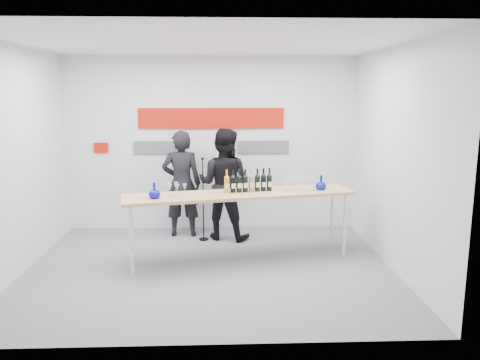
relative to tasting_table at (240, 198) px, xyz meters
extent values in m
plane|color=slate|center=(-0.44, -0.35, -0.91)|extent=(5.00, 5.00, 0.00)
cube|color=silver|center=(-0.44, 1.65, 0.59)|extent=(5.00, 0.04, 3.00)
cube|color=#B41707|center=(-0.44, 1.62, 1.04)|extent=(2.50, 0.02, 0.35)
cube|color=#59595E|center=(-1.34, 1.62, 0.54)|extent=(0.90, 0.02, 0.22)
cube|color=#59595E|center=(0.46, 1.62, 0.54)|extent=(0.90, 0.02, 0.22)
cube|color=#B41707|center=(-2.34, 1.62, 0.54)|extent=(0.25, 0.02, 0.18)
cube|color=#DBBA76|center=(0.00, 0.00, 0.05)|extent=(3.34, 1.30, 0.04)
cylinder|color=silver|center=(-1.45, -0.52, -0.44)|extent=(0.05, 0.05, 0.94)
cylinder|color=silver|center=(1.54, 0.09, -0.44)|extent=(0.05, 0.05, 0.94)
cylinder|color=silver|center=(-1.54, -0.09, -0.44)|extent=(0.05, 0.05, 0.94)
cylinder|color=silver|center=(1.45, 0.52, -0.44)|extent=(0.05, 0.05, 0.94)
imported|color=black|center=(-0.93, 1.20, -0.02)|extent=(0.65, 0.43, 1.78)
imported|color=black|center=(-0.23, 1.03, 0.00)|extent=(1.06, 0.93, 1.82)
cylinder|color=black|center=(-0.57, 0.93, -0.90)|extent=(0.16, 0.16, 0.02)
cylinder|color=black|center=(-0.57, 0.93, -0.24)|extent=(0.02, 0.02, 1.33)
sphere|color=black|center=(-0.57, 0.91, 0.44)|extent=(0.04, 0.04, 0.04)
camera|label=1|loc=(-0.26, -6.47, 1.46)|focal=35.00mm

